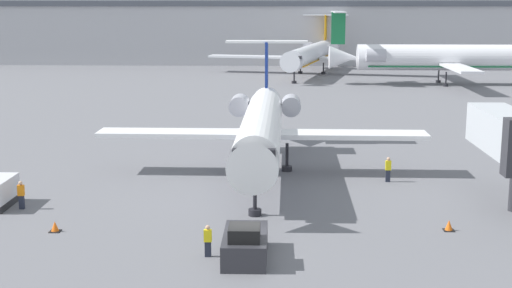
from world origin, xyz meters
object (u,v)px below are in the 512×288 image
Objects in this scene: pushback_tug at (245,244)px; jet_bridge at (509,135)px; worker_near_tug at (208,240)px; traffic_cone_right at (449,226)px; airplane_main at (262,126)px; worker_by_wing at (388,169)px; worker_on_apron at (21,194)px; airplane_parked_far_left at (311,54)px; airplane_parked_far_right at (452,58)px; traffic_cone_left at (55,227)px.

jet_bridge reaches higher than pushback_tug.
traffic_cone_right is at bearing 19.20° from worker_near_tug.
jet_bridge is (16.32, 10.62, 3.69)m from pushback_tug.
traffic_cone_right is (10.94, -13.53, -3.36)m from airplane_main.
worker_by_wing is (11.51, 15.80, 0.09)m from worker_near_tug.
jet_bridge is (30.72, 2.29, 3.49)m from worker_on_apron.
worker_on_apron is 89.31m from airplane_parked_far_left.
traffic_cone_right is at bearing -103.36° from airplane_parked_far_right.
airplane_parked_far_right reaches higher than traffic_cone_left.
worker_near_tug is 14.06m from traffic_cone_right.
airplane_main is 2.73× the size of jet_bridge.
worker_near_tug reaches higher than traffic_cone_left.
traffic_cone_left is 0.98× the size of traffic_cone_right.
airplane_main reaches higher than traffic_cone_right.
traffic_cone_left is (-9.04, 3.78, -0.58)m from worker_near_tug.
traffic_cone_left is 92.84m from airplane_parked_far_left.
airplane_main is at bearing 154.21° from jet_bridge.
airplane_parked_far_left is at bearing 91.41° from worker_by_wing.
airplane_parked_far_left reaches higher than airplane_main.
worker_by_wing reaches higher than worker_on_apron.
worker_near_tug is 0.16× the size of jet_bridge.
traffic_cone_right is (13.27, 4.62, -0.57)m from worker_near_tug.
pushback_tug is at bearing -94.61° from airplane_parked_far_left.
airplane_main reaches higher than traffic_cone_left.
airplane_main is at bearing -115.22° from airplane_parked_far_right.
worker_near_tug is 19.55m from worker_by_wing.
pushback_tug is at bearing -157.20° from traffic_cone_right.
airplane_parked_far_left is 3.73× the size of jet_bridge.
airplane_main is 15.33× the size of worker_by_wing.
traffic_cone_right is at bearing 2.16° from traffic_cone_left.
worker_on_apron reaches higher than worker_near_tug.
worker_on_apron reaches higher than traffic_cone_left.
airplane_parked_far_right reaches higher than traffic_cone_right.
jet_bridge is at bearing -25.79° from airplane_main.
airplane_parked_far_left is at bearing 92.36° from traffic_cone_right.
traffic_cone_left is at bearing -118.02° from airplane_parked_far_right.
worker_near_tug reaches higher than traffic_cone_right.
worker_on_apron is 26.02m from traffic_cone_right.
pushback_tug reaches higher than traffic_cone_left.
airplane_main is 18.54m from pushback_tug.
jet_bridge is at bearing -38.46° from worker_by_wing.
worker_near_tug is at bearing -95.77° from airplane_parked_far_left.
airplane_parked_far_left is (-3.71, 90.05, 3.37)m from traffic_cone_right.
airplane_main is at bearing 128.98° from traffic_cone_right.
worker_by_wing is 11.34m from traffic_cone_right.
airplane_main reaches higher than pushback_tug.
pushback_tug reaches higher than worker_by_wing.
worker_by_wing is at bearing 30.34° from traffic_cone_left.
worker_by_wing is at bearing -14.34° from airplane_main.
jet_bridge is (18.23, 10.47, 3.57)m from worker_near_tug.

